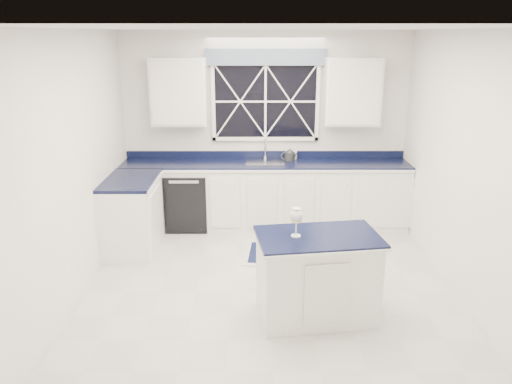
{
  "coord_description": "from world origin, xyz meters",
  "views": [
    {
      "loc": [
        -0.15,
        -4.77,
        2.66
      ],
      "look_at": [
        -0.14,
        0.4,
        1.01
      ],
      "focal_mm": 35.0,
      "sensor_mm": 36.0,
      "label": 1
    }
  ],
  "objects_px": {
    "island": "(317,276)",
    "soap_bottle": "(294,153)",
    "faucet": "(265,148)",
    "kettle": "(290,155)",
    "dishwasher": "(188,199)",
    "wine_glass": "(296,217)"
  },
  "relations": [
    {
      "from": "island",
      "to": "soap_bottle",
      "type": "bearing_deg",
      "value": 82.77
    },
    {
      "from": "faucet",
      "to": "kettle",
      "type": "height_order",
      "value": "faucet"
    },
    {
      "from": "island",
      "to": "soap_bottle",
      "type": "relative_size",
      "value": 7.48
    },
    {
      "from": "dishwasher",
      "to": "island",
      "type": "bearing_deg",
      "value": -57.29
    },
    {
      "from": "kettle",
      "to": "wine_glass",
      "type": "bearing_deg",
      "value": -99.99
    },
    {
      "from": "dishwasher",
      "to": "island",
      "type": "xyz_separation_m",
      "value": [
        1.55,
        -2.41,
        0.02
      ]
    },
    {
      "from": "wine_glass",
      "to": "soap_bottle",
      "type": "distance_m",
      "value": 2.63
    },
    {
      "from": "kettle",
      "to": "wine_glass",
      "type": "relative_size",
      "value": 0.88
    },
    {
      "from": "faucet",
      "to": "wine_glass",
      "type": "bearing_deg",
      "value": -84.92
    },
    {
      "from": "faucet",
      "to": "wine_glass",
      "type": "height_order",
      "value": "faucet"
    },
    {
      "from": "wine_glass",
      "to": "kettle",
      "type": "bearing_deg",
      "value": 87.57
    },
    {
      "from": "kettle",
      "to": "island",
      "type": "bearing_deg",
      "value": -95.18
    },
    {
      "from": "faucet",
      "to": "kettle",
      "type": "distance_m",
      "value": 0.36
    },
    {
      "from": "kettle",
      "to": "soap_bottle",
      "type": "distance_m",
      "value": 0.11
    },
    {
      "from": "kettle",
      "to": "dishwasher",
      "type": "bearing_deg",
      "value": 177.3
    },
    {
      "from": "island",
      "to": "kettle",
      "type": "distance_m",
      "value": 2.6
    },
    {
      "from": "wine_glass",
      "to": "soap_bottle",
      "type": "bearing_deg",
      "value": 86.09
    },
    {
      "from": "island",
      "to": "dishwasher",
      "type": "bearing_deg",
      "value": 114.74
    },
    {
      "from": "dishwasher",
      "to": "kettle",
      "type": "bearing_deg",
      "value": 4.86
    },
    {
      "from": "soap_bottle",
      "to": "faucet",
      "type": "bearing_deg",
      "value": -178.43
    },
    {
      "from": "wine_glass",
      "to": "faucet",
      "type": "bearing_deg",
      "value": 95.08
    },
    {
      "from": "faucet",
      "to": "kettle",
      "type": "relative_size",
      "value": 1.23
    }
  ]
}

